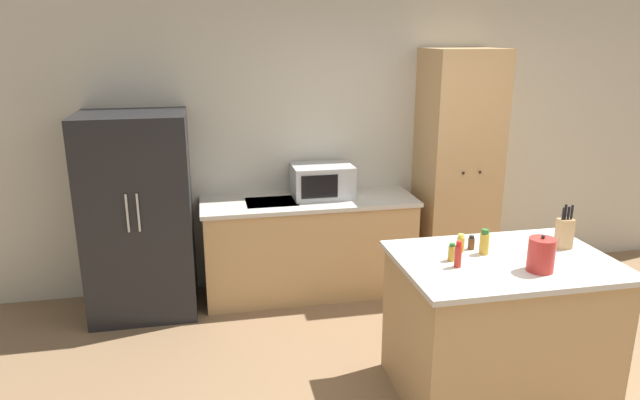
{
  "coord_description": "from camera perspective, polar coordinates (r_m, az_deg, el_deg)",
  "views": [
    {
      "loc": [
        -1.69,
        -2.72,
        2.28
      ],
      "look_at": [
        -0.84,
        1.4,
        1.05
      ],
      "focal_mm": 32.0,
      "sensor_mm": 36.0,
      "label": 1
    }
  ],
  "objects": [
    {
      "name": "refrigerator",
      "position": [
        4.92,
        -17.65,
        -1.49
      ],
      "size": [
        0.85,
        0.72,
        1.69
      ],
      "color": "black",
      "rests_on": "ground_plane"
    },
    {
      "name": "spice_bottle_pale_salt",
      "position": [
        3.51,
        13.64,
        -5.38
      ],
      "size": [
        0.04,
        0.04,
        0.16
      ],
      "color": "#B2281E",
      "rests_on": "kitchen_island"
    },
    {
      "name": "wall_back",
      "position": [
        5.42,
        6.8,
        5.75
      ],
      "size": [
        7.2,
        0.06,
        2.6
      ],
      "color": "beige",
      "rests_on": "ground_plane"
    },
    {
      "name": "spice_bottle_short_red",
      "position": [
        3.75,
        16.12,
        -4.11
      ],
      "size": [
        0.06,
        0.06,
        0.16
      ],
      "color": "gold",
      "rests_on": "kitchen_island"
    },
    {
      "name": "microwave",
      "position": [
        5.07,
        0.21,
        1.94
      ],
      "size": [
        0.53,
        0.4,
        0.29
      ],
      "color": "#B2B5B7",
      "rests_on": "back_counter"
    },
    {
      "name": "spice_bottle_amber_oil",
      "position": [
        3.76,
        13.89,
        -4.25
      ],
      "size": [
        0.05,
        0.05,
        0.12
      ],
      "color": "gold",
      "rests_on": "kitchen_island"
    },
    {
      "name": "spice_bottle_tall_dark",
      "position": [
        3.6,
        13.05,
        -5.14
      ],
      "size": [
        0.05,
        0.05,
        0.11
      ],
      "color": "gold",
      "rests_on": "kitchen_island"
    },
    {
      "name": "spice_bottle_green_herb",
      "position": [
        3.82,
        14.89,
        -4.17
      ],
      "size": [
        0.04,
        0.04,
        0.09
      ],
      "color": "#563319",
      "rests_on": "kitchen_island"
    },
    {
      "name": "pantry_cabinet",
      "position": [
        5.38,
        13.52,
        2.95
      ],
      "size": [
        0.65,
        0.6,
        2.16
      ],
      "color": "tan",
      "rests_on": "ground_plane"
    },
    {
      "name": "knife_block",
      "position": [
        4.01,
        23.26,
        -2.99
      ],
      "size": [
        0.1,
        0.07,
        0.3
      ],
      "color": "tan",
      "rests_on": "kitchen_island"
    },
    {
      "name": "kettle",
      "position": [
        3.59,
        21.24,
        -5.12
      ],
      "size": [
        0.16,
        0.16,
        0.23
      ],
      "color": "#B72D28",
      "rests_on": "kitchen_island"
    },
    {
      "name": "back_counter",
      "position": [
        5.15,
        -1.08,
        -4.64
      ],
      "size": [
        1.89,
        0.64,
        0.88
      ],
      "color": "tan",
      "rests_on": "ground_plane"
    },
    {
      "name": "kitchen_island",
      "position": [
        3.93,
        17.41,
        -11.95
      ],
      "size": [
        1.33,
        0.93,
        0.94
      ],
      "color": "tan",
      "rests_on": "ground_plane"
    }
  ]
}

